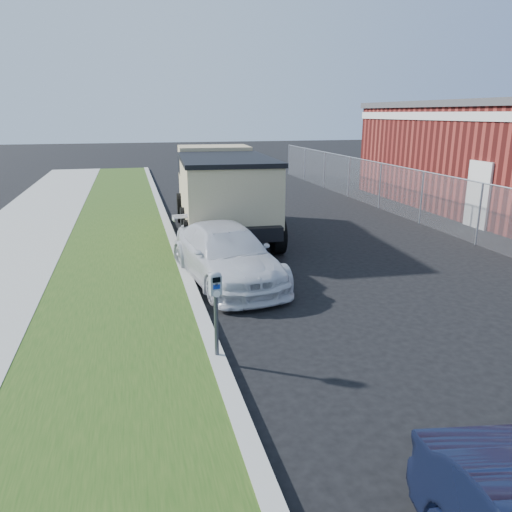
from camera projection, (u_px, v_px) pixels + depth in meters
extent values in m
plane|color=black|center=(340.00, 316.00, 9.48)|extent=(120.00, 120.00, 0.00)
cube|color=gray|center=(191.00, 289.00, 10.71)|extent=(0.25, 50.00, 0.15)
cube|color=#1F4011|center=(114.00, 295.00, 10.34)|extent=(3.00, 50.00, 0.13)
plane|color=slate|center=(422.00, 198.00, 17.16)|extent=(0.00, 30.00, 30.00)
cylinder|color=#989EA6|center=(424.00, 171.00, 16.92)|extent=(0.04, 30.00, 0.04)
cylinder|color=#989EA6|center=(479.00, 214.00, 14.37)|extent=(0.06, 0.06, 1.80)
cylinder|color=#989EA6|center=(422.00, 198.00, 17.16)|extent=(0.06, 0.06, 1.80)
cylinder|color=#989EA6|center=(380.00, 186.00, 19.96)|extent=(0.06, 0.06, 1.80)
cylinder|color=#989EA6|center=(349.00, 177.00, 22.76)|extent=(0.06, 0.06, 1.80)
cylinder|color=#989EA6|center=(324.00, 170.00, 25.55)|extent=(0.06, 0.06, 1.80)
cylinder|color=#989EA6|center=(305.00, 164.00, 28.35)|extent=(0.06, 0.06, 1.80)
cylinder|color=#989EA6|center=(289.00, 160.00, 31.14)|extent=(0.06, 0.06, 1.80)
cube|color=silver|center=(450.00, 116.00, 17.70)|extent=(0.06, 14.00, 0.30)
cube|color=silver|center=(478.00, 195.00, 16.52)|extent=(0.08, 1.10, 2.20)
cylinder|color=#3F4247|center=(216.00, 326.00, 7.50)|extent=(0.07, 0.07, 0.98)
cube|color=gray|center=(215.00, 285.00, 7.32)|extent=(0.19, 0.14, 0.29)
ellipsoid|color=gray|center=(215.00, 276.00, 7.28)|extent=(0.20, 0.15, 0.11)
cube|color=black|center=(217.00, 280.00, 7.24)|extent=(0.12, 0.03, 0.08)
cube|color=#0D2C96|center=(217.00, 287.00, 7.27)|extent=(0.11, 0.02, 0.07)
cylinder|color=silver|center=(217.00, 294.00, 7.30)|extent=(0.11, 0.02, 0.11)
cube|color=#3F4247|center=(217.00, 285.00, 7.26)|extent=(0.04, 0.01, 0.05)
imported|color=silver|center=(227.00, 254.00, 11.34)|extent=(2.35, 4.49, 1.24)
cube|color=black|center=(223.00, 212.00, 15.52)|extent=(2.63, 6.68, 0.36)
cube|color=tan|center=(214.00, 176.00, 17.51)|extent=(2.51, 1.98, 2.05)
cube|color=black|center=(214.00, 164.00, 17.39)|extent=(2.54, 2.00, 0.61)
cube|color=tan|center=(226.00, 189.00, 14.51)|extent=(2.70, 4.44, 1.64)
cube|color=black|center=(226.00, 159.00, 14.27)|extent=(2.81, 4.55, 0.12)
cube|color=black|center=(212.00, 197.00, 18.68)|extent=(2.46, 0.29, 0.31)
cylinder|color=black|center=(182.00, 208.00, 17.49)|extent=(0.39, 1.04, 1.02)
cylinder|color=black|center=(248.00, 205.00, 17.92)|extent=(0.39, 1.04, 1.02)
cylinder|color=black|center=(186.00, 224.00, 14.88)|extent=(0.39, 1.04, 1.02)
cylinder|color=black|center=(264.00, 221.00, 15.31)|extent=(0.39, 1.04, 1.02)
cylinder|color=black|center=(190.00, 239.00, 13.14)|extent=(0.39, 1.04, 1.02)
cylinder|color=black|center=(277.00, 235.00, 13.57)|extent=(0.39, 1.04, 1.02)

